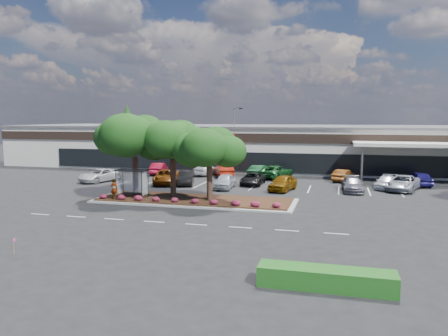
% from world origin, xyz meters
% --- Properties ---
extents(ground, '(160.00, 160.00, 0.00)m').
position_xyz_m(ground, '(0.00, 0.00, 0.00)').
color(ground, black).
rests_on(ground, ground).
extents(retail_store, '(80.40, 25.20, 6.25)m').
position_xyz_m(retail_store, '(0.06, 33.91, 3.15)').
color(retail_store, silver).
rests_on(retail_store, ground).
extents(landscape_island, '(18.00, 6.00, 0.26)m').
position_xyz_m(landscape_island, '(-2.00, 4.00, 0.12)').
color(landscape_island, '#9E9E99').
rests_on(landscape_island, ground).
extents(lane_markings, '(33.12, 20.06, 0.01)m').
position_xyz_m(lane_markings, '(-0.14, 10.42, 0.01)').
color(lane_markings, silver).
rests_on(lane_markings, ground).
extents(shrub_row, '(17.00, 0.80, 0.50)m').
position_xyz_m(shrub_row, '(-2.00, 1.90, 0.51)').
color(shrub_row, maroon).
rests_on(shrub_row, landscape_island).
extents(bus_shelter, '(2.75, 1.55, 2.59)m').
position_xyz_m(bus_shelter, '(-7.50, 2.95, 2.31)').
color(bus_shelter, black).
rests_on(bus_shelter, landscape_island).
extents(island_tree_west, '(7.20, 7.20, 7.89)m').
position_xyz_m(island_tree_west, '(-8.00, 4.50, 4.21)').
color(island_tree_west, '#123D12').
rests_on(island_tree_west, landscape_island).
extents(island_tree_mid, '(6.60, 6.60, 7.32)m').
position_xyz_m(island_tree_mid, '(-4.50, 5.20, 3.92)').
color(island_tree_mid, '#123D12').
rests_on(island_tree_mid, landscape_island).
extents(island_tree_east, '(5.80, 5.80, 6.50)m').
position_xyz_m(island_tree_east, '(-0.50, 3.70, 3.51)').
color(island_tree_east, '#123D12').
rests_on(island_tree_east, landscape_island).
extents(hedge_south_east, '(6.00, 1.30, 0.90)m').
position_xyz_m(hedge_south_east, '(10.00, -13.50, 0.45)').
color(hedge_south_east, '#135319').
rests_on(hedge_south_east, ground).
extents(conifer_north_west, '(4.40, 4.40, 10.00)m').
position_xyz_m(conifer_north_west, '(-30.00, 46.00, 5.00)').
color(conifer_north_west, '#123D12').
rests_on(conifer_north_west, ground).
extents(person_waiting, '(0.71, 0.51, 1.83)m').
position_xyz_m(person_waiting, '(-8.87, 2.02, 1.18)').
color(person_waiting, '#594C47').
rests_on(person_waiting, landscape_island).
extents(light_pole, '(1.42, 0.69, 8.96)m').
position_xyz_m(light_pole, '(-4.00, 27.97, 3.94)').
color(light_pole, '#9E9E99').
rests_on(light_pole, ground).
extents(survey_stake, '(0.07, 0.14, 0.92)m').
position_xyz_m(survey_stake, '(-6.73, -13.00, 0.60)').
color(survey_stake, '#997450').
rests_on(survey_stake, ground).
extents(car_0, '(3.99, 5.88, 1.50)m').
position_xyz_m(car_0, '(-16.63, 12.75, 0.75)').
color(car_0, silver).
rests_on(car_0, ground).
extents(car_1, '(4.15, 6.20, 1.58)m').
position_xyz_m(car_1, '(-8.51, 13.24, 0.79)').
color(car_1, '#763A09').
rests_on(car_1, ground).
extents(car_2, '(2.80, 4.89, 1.53)m').
position_xyz_m(car_2, '(-6.08, 13.18, 0.76)').
color(car_2, black).
rests_on(car_2, ground).
extents(car_3, '(1.97, 4.56, 1.53)m').
position_xyz_m(car_3, '(-1.19, 11.65, 0.77)').
color(car_3, '#B1B5BE').
rests_on(car_3, ground).
extents(car_4, '(2.30, 4.84, 1.34)m').
position_xyz_m(car_4, '(1.18, 14.89, 0.67)').
color(car_4, black).
rests_on(car_4, ground).
extents(car_5, '(2.89, 5.04, 1.62)m').
position_xyz_m(car_5, '(4.91, 11.90, 0.81)').
color(car_5, '#744808').
rests_on(car_5, ground).
extents(car_6, '(2.33, 5.09, 1.44)m').
position_xyz_m(car_6, '(11.86, 13.08, 0.72)').
color(car_6, slate).
rests_on(car_6, ground).
extents(car_7, '(4.29, 6.16, 1.56)m').
position_xyz_m(car_7, '(16.88, 15.05, 0.78)').
color(car_7, '#9EA0A9').
rests_on(car_7, ground).
extents(car_8, '(3.07, 4.94, 1.33)m').
position_xyz_m(car_8, '(15.37, 15.99, 0.67)').
color(car_8, silver).
rests_on(car_8, ground).
extents(car_9, '(2.49, 4.89, 1.54)m').
position_xyz_m(car_9, '(-12.59, 20.69, 0.77)').
color(car_9, maroon).
rests_on(car_9, ground).
extents(car_10, '(2.51, 4.99, 1.63)m').
position_xyz_m(car_10, '(-6.36, 21.49, 0.82)').
color(car_10, silver).
rests_on(car_10, ground).
extents(car_11, '(3.73, 5.44, 1.70)m').
position_xyz_m(car_11, '(-3.54, 20.22, 0.85)').
color(car_11, maroon).
rests_on(car_11, ground).
extents(car_12, '(4.34, 6.28, 1.59)m').
position_xyz_m(car_12, '(2.95, 20.93, 0.80)').
color(car_12, '#185120').
rests_on(car_12, ground).
extents(car_13, '(2.57, 4.99, 1.57)m').
position_xyz_m(car_13, '(0.88, 21.10, 0.78)').
color(car_13, '#174625').
rests_on(car_13, ground).
extents(car_15, '(2.81, 4.54, 1.41)m').
position_xyz_m(car_15, '(10.99, 20.38, 0.71)').
color(car_15, brown).
rests_on(car_15, ground).
extents(car_17, '(2.65, 4.96, 1.61)m').
position_xyz_m(car_17, '(19.08, 19.09, 0.80)').
color(car_17, navy).
rests_on(car_17, ground).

